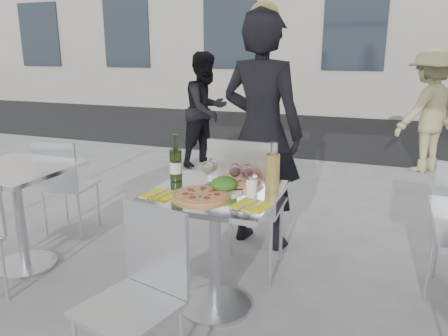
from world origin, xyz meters
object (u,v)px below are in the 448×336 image
(chair_near, at_px, (141,284))
(wineglass_red_a, at_px, (235,171))
(side_table_left, at_px, (17,196))
(pizza_far, at_px, (238,181))
(side_chair_lfar, at_px, (64,180))
(pedestrian_b, at_px, (428,111))
(wine_bottle, at_px, (176,164))
(wineglass_red_b, at_px, (248,172))
(chair_far, at_px, (246,197))
(wineglass_white_b, at_px, (213,166))
(main_table, at_px, (215,225))
(pizza_near, at_px, (201,195))
(wineglass_white_a, at_px, (207,168))
(woman_diner, at_px, (262,132))
(napkin_right, at_px, (252,205))
(salad_plate, at_px, (224,185))
(napkin_left, at_px, (161,195))
(sugar_shaker, at_px, (252,185))
(pedestrian_a, at_px, (206,110))
(carafe, at_px, (273,172))

(chair_near, bearing_deg, wineglass_red_a, 90.37)
(side_table_left, relative_size, pizza_far, 2.41)
(side_chair_lfar, xyz_separation_m, pedestrian_b, (2.95, 3.35, 0.29))
(wine_bottle, xyz_separation_m, wineglass_red_b, (0.47, -0.02, -0.00))
(chair_far, distance_m, wineglass_red_b, 0.46)
(side_table_left, relative_size, wineglass_red_b, 4.76)
(chair_near, bearing_deg, wineglass_white_b, 102.83)
(main_table, bearing_deg, pizza_near, -105.29)
(main_table, height_order, pizza_far, pizza_far)
(wineglass_white_a, bearing_deg, woman_diner, 86.52)
(wineglass_white_b, xyz_separation_m, napkin_right, (0.34, -0.29, -0.11))
(pedestrian_b, relative_size, pizza_near, 4.89)
(chair_near, relative_size, pizza_near, 2.64)
(pizza_near, bearing_deg, salad_plate, 58.65)
(pizza_far, xyz_separation_m, wineglass_white_a, (-0.16, -0.11, 0.09))
(pizza_near, xyz_separation_m, pizza_far, (0.11, 0.30, 0.00))
(salad_plate, relative_size, wineglass_white_b, 1.40)
(pizza_near, distance_m, napkin_left, 0.23)
(chair_near, height_order, pizza_far, chair_near)
(pizza_far, relative_size, napkin_left, 1.53)
(chair_near, bearing_deg, sugar_shaker, 80.56)
(pedestrian_a, xyz_separation_m, napkin_left, (1.16, -3.39, -0.01))
(woman_diner, xyz_separation_m, wineglass_white_a, (-0.06, -0.95, -0.06))
(wineglass_white_b, relative_size, wineglass_red_b, 1.00)
(wineglass_red_b, height_order, napkin_right, wineglass_red_b)
(wineglass_red_b, bearing_deg, side_table_left, -177.28)
(pizza_near, height_order, napkin_right, pizza_near)
(wineglass_red_a, bearing_deg, napkin_right, -52.84)
(side_chair_lfar, bearing_deg, pizza_far, 158.16)
(side_table_left, distance_m, napkin_right, 1.79)
(pedestrian_a, relative_size, salad_plate, 6.93)
(pizza_far, height_order, wineglass_red_a, wineglass_red_a)
(side_table_left, xyz_separation_m, wineglass_white_b, (1.43, 0.14, 0.32))
(sugar_shaker, bearing_deg, wine_bottle, 171.34)
(wineglass_red_b, relative_size, napkin_right, 0.74)
(chair_near, height_order, sugar_shaker, sugar_shaker)
(wineglass_white_b, bearing_deg, side_table_left, -174.40)
(chair_near, height_order, wineglass_red_a, wineglass_red_a)
(salad_plate, bearing_deg, sugar_shaker, -0.01)
(pedestrian_a, height_order, pedestrian_b, pedestrian_b)
(napkin_left, distance_m, napkin_right, 0.52)
(chair_near, distance_m, pizza_far, 0.91)
(sugar_shaker, relative_size, wineglass_white_b, 0.68)
(wine_bottle, height_order, wineglass_red_a, wine_bottle)
(woman_diner, distance_m, wineglass_red_b, 0.96)
(salad_plate, xyz_separation_m, carafe, (0.26, 0.09, 0.08))
(wineglass_red_b, bearing_deg, chair_near, -108.98)
(wineglass_white_b, bearing_deg, pizza_near, -81.63)
(chair_near, height_order, woman_diner, woman_diner)
(pizza_far, distance_m, wine_bottle, 0.40)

